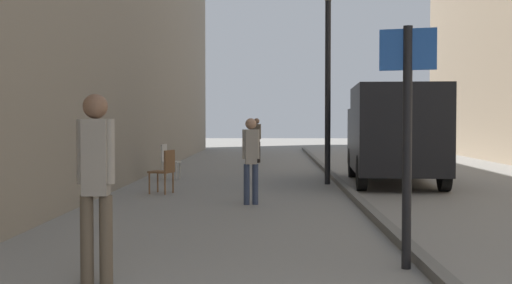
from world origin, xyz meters
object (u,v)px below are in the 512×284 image
object	(u,v)px
pedestrian_main_foreground	(257,137)
street_sign_post	(407,125)
delivery_van	(394,132)
cafe_chair_near_window	(168,159)
pedestrian_far_crossing	(96,175)
lamp_post	(328,74)
pedestrian_mid_block	(251,155)
cafe_chair_by_doorway	(165,168)

from	to	relation	value
pedestrian_main_foreground	street_sign_post	distance (m)	17.25
pedestrian_main_foreground	delivery_van	size ratio (longest dim) A/B	0.32
street_sign_post	cafe_chair_near_window	xyz separation A→B (m)	(-4.20, 10.30, -1.00)
pedestrian_far_crossing	street_sign_post	bearing A→B (deg)	-169.05
cafe_chair_near_window	lamp_post	bearing A→B (deg)	81.44
pedestrian_mid_block	cafe_chair_by_doorway	distance (m)	2.63
pedestrian_far_crossing	pedestrian_mid_block	bearing A→B (deg)	-104.62
pedestrian_mid_block	pedestrian_far_crossing	xyz separation A→B (m)	(-1.31, -6.00, 0.13)
pedestrian_main_foreground	lamp_post	bearing A→B (deg)	111.99
lamp_post	delivery_van	bearing A→B (deg)	5.63
cafe_chair_by_doorway	pedestrian_mid_block	bearing A→B (deg)	-114.27
pedestrian_main_foreground	street_sign_post	world-z (taller)	street_sign_post
lamp_post	cafe_chair_by_doorway	distance (m)	4.77
pedestrian_far_crossing	lamp_post	distance (m)	10.49
pedestrian_main_foreground	pedestrian_far_crossing	xyz separation A→B (m)	(-1.14, -17.86, 0.13)
pedestrian_mid_block	delivery_van	distance (m)	5.32
delivery_van	lamp_post	distance (m)	2.20
lamp_post	pedestrian_mid_block	bearing A→B (deg)	-114.38
street_sign_post	lamp_post	xyz separation A→B (m)	(-0.08, 9.15, 1.18)
pedestrian_main_foreground	pedestrian_far_crossing	distance (m)	17.90
pedestrian_main_foreground	pedestrian_mid_block	distance (m)	11.87
cafe_chair_by_doorway	pedestrian_far_crossing	bearing A→B (deg)	-157.18
street_sign_post	cafe_chair_near_window	world-z (taller)	street_sign_post
cafe_chair_near_window	cafe_chair_by_doorway	size ratio (longest dim) A/B	1.00
pedestrian_far_crossing	street_sign_post	xyz separation A→B (m)	(3.15, 0.74, 0.48)
pedestrian_mid_block	cafe_chair_near_window	distance (m)	5.58
cafe_chair_near_window	street_sign_post	bearing A→B (deg)	29.22
cafe_chair_near_window	cafe_chair_by_doorway	xyz separation A→B (m)	(0.45, -3.28, 0.00)
delivery_van	pedestrian_main_foreground	bearing A→B (deg)	118.27
pedestrian_far_crossing	pedestrian_main_foreground	bearing A→B (deg)	-95.94
pedestrian_mid_block	pedestrian_far_crossing	world-z (taller)	pedestrian_far_crossing
pedestrian_far_crossing	lamp_post	xyz separation A→B (m)	(3.08, 9.89, 1.65)
pedestrian_far_crossing	street_sign_post	world-z (taller)	street_sign_post
pedestrian_mid_block	street_sign_post	world-z (taller)	street_sign_post
pedestrian_main_foreground	cafe_chair_by_doorway	distance (m)	10.26
pedestrian_main_foreground	pedestrian_far_crossing	size ratio (longest dim) A/B	0.88
pedestrian_main_foreground	pedestrian_mid_block	bearing A→B (deg)	99.17
pedestrian_mid_block	pedestrian_far_crossing	bearing A→B (deg)	70.63
street_sign_post	lamp_post	bearing A→B (deg)	-72.37
pedestrian_far_crossing	delivery_van	bearing A→B (deg)	-117.49
lamp_post	cafe_chair_near_window	size ratio (longest dim) A/B	5.06
pedestrian_mid_block	lamp_post	bearing A→B (deg)	-121.42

